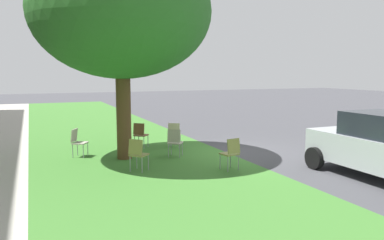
{
  "coord_description": "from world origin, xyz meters",
  "views": [
    {
      "loc": [
        -10.67,
        6.06,
        2.62
      ],
      "look_at": [
        0.67,
        1.2,
        1.07
      ],
      "focal_mm": 35.47,
      "sensor_mm": 36.0,
      "label": 1
    }
  ],
  "objects": [
    {
      "name": "chair_0",
      "position": [
        -1.06,
        3.51,
        0.52
      ],
      "size": [
        0.59,
        0.59,
        0.88
      ],
      "color": "olive",
      "rests_on": "ground"
    },
    {
      "name": "parked_car",
      "position": [
        -4.13,
        -1.86,
        0.84
      ],
      "size": [
        3.7,
        1.92,
        1.65
      ],
      "color": "#ADB2B7",
      "rests_on": "ground"
    },
    {
      "name": "chair_5",
      "position": [
        2.0,
        2.6,
        0.52
      ],
      "size": [
        0.59,
        0.59,
        0.88
      ],
      "color": "brown",
      "rests_on": "ground"
    },
    {
      "name": "street_tree",
      "position": [
        0.59,
        3.48,
        4.36
      ],
      "size": [
        5.28,
        5.28,
        6.33
      ],
      "color": "brown",
      "rests_on": "ground"
    },
    {
      "name": "chair_2",
      "position": [
        1.4,
        4.76,
        0.52
      ],
      "size": [
        0.56,
        0.57,
        0.88
      ],
      "color": "#ADA393",
      "rests_on": "ground"
    },
    {
      "name": "chair_4",
      "position": [
        0.18,
        2.0,
        0.52
      ],
      "size": [
        0.58,
        0.58,
        0.88
      ],
      "color": "#ADA393",
      "rests_on": "ground"
    },
    {
      "name": "chair_1",
      "position": [
        1.57,
        1.49,
        0.52
      ],
      "size": [
        0.57,
        0.56,
        0.88
      ],
      "color": "beige",
      "rests_on": "ground"
    },
    {
      "name": "ground",
      "position": [
        0.0,
        0.0,
        0.0
      ],
      "size": [
        80.0,
        80.0,
        0.0
      ],
      "primitive_type": "plane",
      "color": "#424247"
    },
    {
      "name": "grass_verge",
      "position": [
        0.0,
        3.2,
        0.0
      ],
      "size": [
        48.0,
        6.0,
        0.01
      ],
      "primitive_type": "cube",
      "color": "#3D752D",
      "rests_on": "ground"
    },
    {
      "name": "chair_3",
      "position": [
        -1.93,
        1.18,
        0.52
      ],
      "size": [
        0.49,
        0.48,
        0.88
      ],
      "color": "olive",
      "rests_on": "ground"
    }
  ]
}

